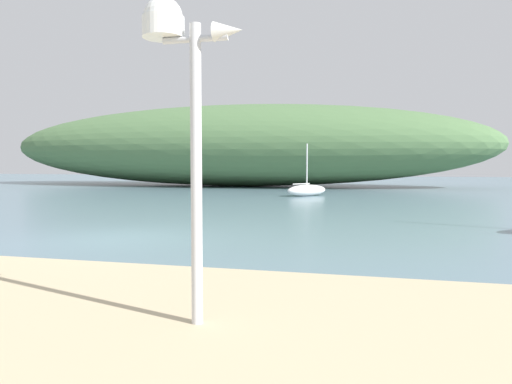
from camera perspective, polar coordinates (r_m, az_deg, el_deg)
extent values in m
plane|color=slate|center=(12.70, -16.07, -5.34)|extent=(120.00, 120.00, 0.00)
ellipsoid|color=#517547|center=(40.06, -2.36, 5.54)|extent=(41.49, 11.15, 6.70)
cylinder|color=silver|center=(5.07, -7.14, 1.90)|extent=(0.12, 0.12, 3.16)
cylinder|color=silver|center=(5.23, -7.26, 17.65)|extent=(0.72, 0.07, 0.07)
cylinder|color=white|center=(5.40, -11.00, 18.72)|extent=(0.44, 0.44, 0.22)
sphere|color=white|center=(5.43, -11.02, 19.82)|extent=(0.41, 0.41, 0.41)
cone|color=silver|center=(5.13, -3.34, 18.64)|extent=(0.30, 0.21, 0.21)
ellipsoid|color=white|center=(27.86, 6.07, 0.20)|extent=(2.49, 2.61, 0.66)
cylinder|color=silver|center=(27.81, 6.09, 3.12)|extent=(0.08, 0.08, 2.57)
cylinder|color=silver|center=(27.58, 5.42, 0.97)|extent=(0.88, 0.95, 0.06)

